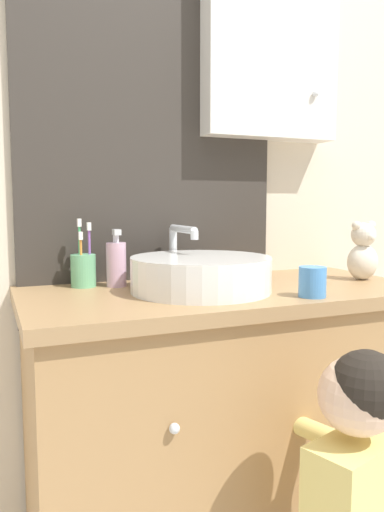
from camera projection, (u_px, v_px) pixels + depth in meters
The scene contains 8 objects.
wall_back at pixel (189, 157), 1.60m from camera, with size 3.20×0.18×2.50m.
vanity_counter at pixel (225, 442), 1.42m from camera, with size 1.10×0.53×0.89m.
sink_basin at pixel (200, 273), 1.33m from camera, with size 0.37×0.42×0.17m.
toothbrush_holder at pixel (83, 269), 1.40m from camera, with size 0.07×0.07×0.19m.
soap_dispenser at pixel (116, 263), 1.40m from camera, with size 0.06×0.06×0.16m.
child_figure at pixel (353, 511), 1.03m from camera, with size 0.24×0.43×0.84m.
teddy_bear at pixel (363, 252), 1.52m from camera, with size 0.10×0.08×0.18m.
drinking_cup at pixel (312, 282), 1.25m from camera, with size 0.07×0.07×0.08m, color #4789D1.
Camera 1 is at (-0.61, -0.88, 1.13)m, focal length 35.00 mm.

